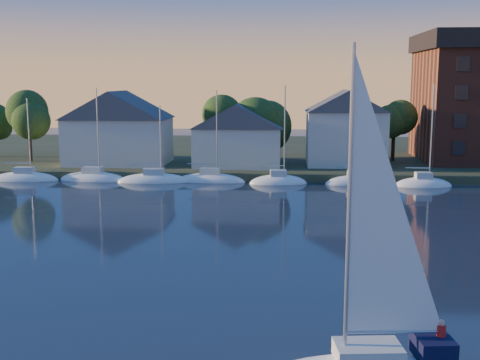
# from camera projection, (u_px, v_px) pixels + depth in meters

# --- Properties ---
(shoreline_land) EXTENTS (160.00, 50.00, 2.00)m
(shoreline_land) POSITION_uv_depth(u_px,v_px,m) (284.00, 157.00, 95.89)
(shoreline_land) COLOR #2E3820
(shoreline_land) RESTS_ON ground
(wooden_dock) EXTENTS (120.00, 3.00, 1.00)m
(wooden_dock) POSITION_uv_depth(u_px,v_px,m) (284.00, 180.00, 73.26)
(wooden_dock) COLOR brown
(wooden_dock) RESTS_ON ground
(clubhouse_west) EXTENTS (13.65, 9.45, 9.64)m
(clubhouse_west) POSITION_uv_depth(u_px,v_px,m) (118.00, 127.00, 79.79)
(clubhouse_west) COLOR beige
(clubhouse_west) RESTS_ON shoreline_land
(clubhouse_centre) EXTENTS (11.55, 8.40, 8.08)m
(clubhouse_centre) POSITION_uv_depth(u_px,v_px,m) (238.00, 134.00, 77.78)
(clubhouse_centre) COLOR beige
(clubhouse_centre) RESTS_ON shoreline_land
(clubhouse_east) EXTENTS (10.50, 8.40, 9.80)m
(clubhouse_east) POSITION_uv_depth(u_px,v_px,m) (346.00, 127.00, 78.59)
(clubhouse_east) COLOR beige
(clubhouse_east) RESTS_ON shoreline_land
(tree_line) EXTENTS (93.40, 5.40, 8.90)m
(tree_line) POSITION_uv_depth(u_px,v_px,m) (299.00, 116.00, 82.77)
(tree_line) COLOR #352118
(tree_line) RESTS_ON shoreline_land
(moored_fleet) EXTENTS (63.50, 2.40, 12.05)m
(moored_fleet) POSITION_uv_depth(u_px,v_px,m) (182.00, 182.00, 71.16)
(moored_fleet) COLOR white
(moored_fleet) RESTS_ON ground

